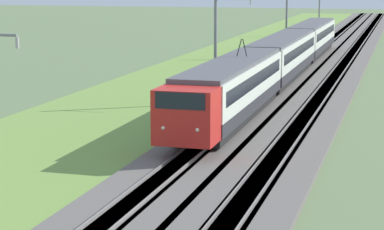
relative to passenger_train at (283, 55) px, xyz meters
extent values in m
cube|color=#605B56|center=(-1.80, 0.00, -2.16)|extent=(240.00, 4.40, 0.30)
cube|color=#605B56|center=(-1.80, -4.07, -2.16)|extent=(240.00, 4.40, 0.30)
cube|color=#4C4238|center=(-1.80, 0.00, -2.16)|extent=(240.00, 1.57, 0.30)
cube|color=gray|center=(-1.80, 0.53, -1.94)|extent=(240.00, 0.07, 0.15)
cube|color=gray|center=(-1.80, -0.53, -1.94)|extent=(240.00, 0.07, 0.15)
cube|color=#4C4238|center=(-1.80, -4.07, -2.16)|extent=(240.00, 1.57, 0.30)
cube|color=gray|center=(-1.80, -3.53, -1.94)|extent=(240.00, 0.07, 0.15)
cube|color=gray|center=(-1.80, -4.60, -1.94)|extent=(240.00, 0.07, 0.15)
cube|color=olive|center=(-1.80, 7.10, -2.25)|extent=(240.00, 13.92, 0.12)
cube|color=red|center=(-28.84, 0.00, 0.00)|extent=(2.12, 2.86, 2.61)
cube|color=black|center=(-29.16, 0.00, 0.87)|extent=(1.53, 2.38, 0.78)
sphere|color=#F2EAC6|center=(-29.85, 0.82, -0.43)|extent=(0.20, 0.20, 0.20)
sphere|color=#F2EAC6|center=(-29.85, -0.82, -0.43)|extent=(0.20, 0.20, 0.20)
cube|color=#2D2D33|center=(-19.16, 0.00, -0.95)|extent=(17.23, 2.98, 0.73)
cube|color=silver|center=(-19.16, 0.00, 0.36)|extent=(17.23, 2.98, 1.88)
cube|color=black|center=(-19.16, 0.00, 0.51)|extent=(15.85, 3.00, 0.79)
cube|color=#515156|center=(-19.16, 0.00, 1.43)|extent=(17.23, 2.74, 0.25)
cube|color=black|center=(-19.16, 0.00, -1.59)|extent=(16.37, 2.53, 0.55)
cylinder|color=black|center=(-25.98, 0.53, -1.43)|extent=(0.86, 0.12, 0.86)
cylinder|color=black|center=(-25.98, -0.53, -1.43)|extent=(0.86, 0.12, 0.86)
cube|color=#2D2D33|center=(-0.27, 0.00, -0.95)|extent=(19.35, 2.98, 0.73)
cube|color=silver|center=(-0.27, 0.00, 0.36)|extent=(19.35, 2.98, 1.88)
cube|color=black|center=(-0.27, 0.00, 0.51)|extent=(17.81, 3.00, 0.79)
cube|color=#515156|center=(-0.27, 0.00, 1.43)|extent=(19.35, 2.74, 0.25)
cube|color=black|center=(-0.27, 0.00, -1.59)|extent=(18.39, 2.53, 0.55)
cube|color=#2D2D33|center=(19.69, 0.00, -0.95)|extent=(19.35, 2.98, 0.73)
cube|color=silver|center=(19.69, 0.00, 0.36)|extent=(19.35, 2.98, 1.88)
cube|color=black|center=(19.69, 0.00, 0.51)|extent=(17.81, 3.00, 0.79)
cube|color=#515156|center=(19.69, 0.00, 1.43)|extent=(19.35, 2.74, 0.25)
cube|color=black|center=(19.69, 0.00, -1.59)|extent=(18.39, 2.53, 0.55)
cylinder|color=black|center=(-16.58, 0.17, 2.10)|extent=(0.06, 0.33, 1.08)
cylinder|color=black|center=(-16.58, -0.17, 2.10)|extent=(0.06, 0.33, 1.08)
cube|color=black|center=(-25.98, 0.00, -2.31)|extent=(0.10, 0.10, 0.00)
cylinder|color=#B2ADA8|center=(-43.99, 0.30, 4.70)|extent=(0.10, 0.10, 0.30)
cylinder|color=slate|center=(-12.60, 2.70, 1.77)|extent=(0.22, 0.22, 8.16)
cylinder|color=#B2ADA8|center=(-12.60, 0.30, 4.75)|extent=(0.10, 0.10, 0.30)
cylinder|color=slate|center=(18.80, 2.70, 1.88)|extent=(0.22, 0.22, 8.38)
cylinder|color=slate|center=(50.19, 2.70, 1.97)|extent=(0.22, 0.22, 8.57)
camera|label=1|loc=(-62.03, -9.73, 6.45)|focal=70.00mm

